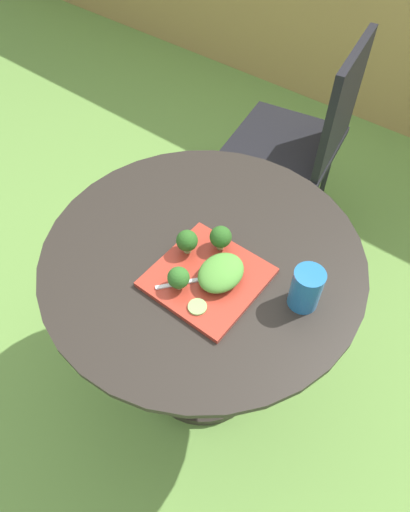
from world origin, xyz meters
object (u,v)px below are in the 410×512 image
object	(u,v)px
salad_plate	(207,277)
fork	(192,281)
drinking_glass	(306,290)
patio_chair	(309,131)

from	to	relation	value
salad_plate	fork	distance (m)	0.04
salad_plate	drinking_glass	xyz separation A→B (m)	(0.22, 0.09, 0.04)
salad_plate	fork	bearing A→B (deg)	-116.75
drinking_glass	fork	distance (m)	0.28
patio_chair	salad_plate	xyz separation A→B (m)	(0.22, -0.97, 0.20)
patio_chair	drinking_glass	bearing A→B (deg)	-63.02
drinking_glass	fork	xyz separation A→B (m)	(-0.24, -0.13, -0.03)
salad_plate	drinking_glass	bearing A→B (deg)	21.54
salad_plate	fork	size ratio (longest dim) A/B	2.00
salad_plate	patio_chair	bearing A→B (deg)	102.96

